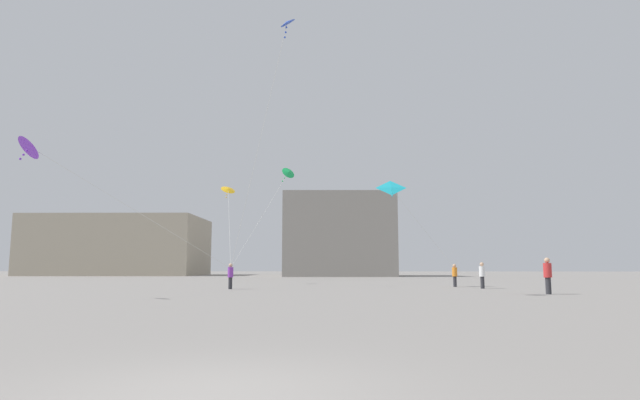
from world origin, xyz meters
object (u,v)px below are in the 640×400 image
Objects in this scene: person_in_white at (482,274)px; building_centre_hall at (338,236)px; kite_cobalt_diamond at (285,30)px; person_in_red at (548,274)px; kite_emerald_diamond at (288,173)px; kite_cyan_delta at (392,189)px; kite_violet_diamond at (32,148)px; kite_amber_diamond at (228,190)px; person_in_orange at (455,274)px; building_left_hall at (120,246)px; person_in_purple at (230,275)px.

building_centre_hall is (-10.72, 44.17, 5.05)m from person_in_white.
person_in_red is at bearing 10.76° from kite_cobalt_diamond.
kite_emerald_diamond is 0.43× the size of building_centre_hall.
kite_cyan_delta is (6.09, 11.89, -6.49)m from kite_cobalt_diamond.
kite_emerald_diamond is at bearing 49.78° from person_in_red.
kite_violet_diamond is 20.70m from kite_amber_diamond.
person_in_orange is 13.66m from kite_emerald_diamond.
kite_amber_diamond is 50.33m from building_left_hall.
kite_cobalt_diamond reaches higher than kite_violet_diamond.
building_centre_hall is (5.28, 46.09, 5.09)m from person_in_purple.
kite_amber_diamond is at bearing 133.89° from kite_emerald_diamond.
person_in_red is (2.94, -9.63, 0.15)m from person_in_orange.
building_left_hall reaches higher than kite_cyan_delta.
building_centre_hall reaches higher than kite_emerald_diamond.
kite_violet_diamond is (-24.23, -5.86, 5.64)m from person_in_red.
kite_violet_diamond is (-10.91, -3.33, -6.75)m from kite_cobalt_diamond.
kite_cobalt_diamond is (-10.38, -12.16, 12.54)m from person_in_orange.
building_left_hall reaches higher than person_in_purple.
person_in_purple is at bearing -74.54° from kite_amber_diamond.
kite_violet_diamond is 1.13× the size of kite_amber_diamond.
person_in_white is 0.13× the size of kite_cobalt_diamond.
person_in_red reaches higher than person_in_orange.
kite_amber_diamond is at bearing -55.99° from building_left_hall.
person_in_orange is 19.29m from kite_amber_diamond.
kite_emerald_diamond is at bearing -173.02° from kite_cyan_delta.
kite_emerald_diamond is at bearing 55.97° from kite_violet_diamond.
person_in_orange is at bearing -77.11° from building_centre_hall.
kite_violet_diamond is at bearing -163.05° from kite_cobalt_diamond.
building_centre_hall is (-9.48, 41.43, 5.10)m from person_in_orange.
kite_cobalt_diamond reaches higher than kite_emerald_diamond.
kite_cobalt_diamond is 1.09× the size of kite_violet_diamond.
person_in_orange is 10.07m from person_in_red.
person_in_purple is 11.98m from kite_amber_diamond.
kite_emerald_diamond reaches higher than kite_cyan_delta.
person_in_red is 74.19m from building_left_hall.
kite_violet_diamond is 0.43× the size of building_left_hall.
kite_violet_diamond reaches higher than person_in_orange.
person_in_purple is 8.49m from kite_emerald_diamond.
person_in_orange is 0.85× the size of person_in_red.
kite_amber_diamond is (3.91, 20.30, 1.06)m from kite_violet_diamond.
person_in_white is at bearing 66.17° from person_in_purple.
building_left_hall is at bearing 172.05° from building_centre_hall.
person_in_purple is at bearing 20.75° from person_in_white.
person_in_purple is at bearing -59.00° from building_left_hall.
kite_violet_diamond is (-21.29, -15.49, 5.79)m from person_in_orange.
kite_emerald_diamond reaches higher than person_in_orange.
building_left_hall is (-48.42, 56.09, 3.68)m from person_in_red.
person_in_orange is 20.32m from kite_cobalt_diamond.
kite_emerald_diamond is at bearing -92.88° from building_centre_hall.
kite_cobalt_diamond is at bearing -117.12° from kite_cyan_delta.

